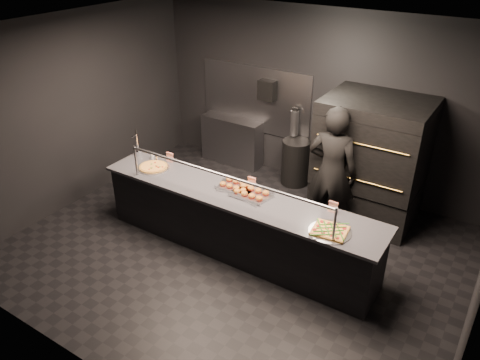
{
  "coord_description": "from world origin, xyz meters",
  "views": [
    {
      "loc": [
        2.93,
        -4.51,
        4.08
      ],
      "look_at": [
        -0.07,
        0.2,
        1.02
      ],
      "focal_mm": 35.0,
      "sensor_mm": 36.0,
      "label": 1
    }
  ],
  "objects": [
    {
      "name": "pizza_oven",
      "position": [
        1.2,
        1.9,
        0.97
      ],
      "size": [
        1.5,
        1.23,
        1.91
      ],
      "color": "black",
      "rests_on": "ground"
    },
    {
      "name": "fire_extinguisher",
      "position": [
        -0.35,
        2.4,
        1.06
      ],
      "size": [
        0.14,
        0.14,
        0.51
      ],
      "color": "#B2B2B7",
      "rests_on": "room"
    },
    {
      "name": "towel_dispenser",
      "position": [
        -0.9,
        2.39,
        1.55
      ],
      "size": [
        0.3,
        0.2,
        0.35
      ],
      "primitive_type": "cube",
      "color": "black",
      "rests_on": "room"
    },
    {
      "name": "room",
      "position": [
        -0.02,
        0.05,
        1.5
      ],
      "size": [
        6.04,
        6.0,
        3.0
      ],
      "color": "black",
      "rests_on": "ground"
    },
    {
      "name": "slider_tray_a",
      "position": [
        -0.1,
        0.15,
        0.95
      ],
      "size": [
        0.56,
        0.48,
        0.08
      ],
      "color": "silver",
      "rests_on": "service_counter"
    },
    {
      "name": "tent_cards",
      "position": [
        -0.02,
        0.28,
        1.0
      ],
      "size": [
        2.75,
        0.04,
        0.15
      ],
      "color": "white",
      "rests_on": "service_counter"
    },
    {
      "name": "worker",
      "position": [
        0.87,
        1.16,
        0.99
      ],
      "size": [
        0.76,
        0.54,
        1.97
      ],
      "primitive_type": "imported",
      "rotation": [
        0.0,
        0.0,
        3.23
      ],
      "color": "black",
      "rests_on": "ground"
    },
    {
      "name": "condiment_jar",
      "position": [
        -1.63,
        0.2,
        0.96
      ],
      "size": [
        0.14,
        0.06,
        0.09
      ],
      "color": "silver",
      "rests_on": "service_counter"
    },
    {
      "name": "round_pizza",
      "position": [
        -1.45,
        -0.01,
        0.94
      ],
      "size": [
        0.48,
        0.48,
        0.03
      ],
      "color": "silver",
      "rests_on": "service_counter"
    },
    {
      "name": "trash_bin",
      "position": [
        -0.2,
        2.22,
        0.41
      ],
      "size": [
        0.49,
        0.49,
        0.81
      ],
      "primitive_type": "cylinder",
      "color": "black",
      "rests_on": "ground"
    },
    {
      "name": "square_pizza",
      "position": [
        1.4,
        -0.15,
        0.94
      ],
      "size": [
        0.5,
        0.5,
        0.05
      ],
      "color": "silver",
      "rests_on": "service_counter"
    },
    {
      "name": "slider_tray_b",
      "position": [
        0.18,
        0.09,
        0.95
      ],
      "size": [
        0.57,
        0.47,
        0.08
      ],
      "color": "silver",
      "rests_on": "service_counter"
    },
    {
      "name": "beer_tap",
      "position": [
        -1.95,
        0.2,
        1.06
      ],
      "size": [
        0.12,
        0.18,
        0.47
      ],
      "color": "silver",
      "rests_on": "service_counter"
    },
    {
      "name": "prep_shelf",
      "position": [
        -1.6,
        2.32,
        0.45
      ],
      "size": [
        1.2,
        0.35,
        0.9
      ],
      "primitive_type": "cube",
      "color": "#99999E",
      "rests_on": "ground"
    },
    {
      "name": "service_counter",
      "position": [
        0.0,
        -0.0,
        0.46
      ],
      "size": [
        4.1,
        0.78,
        1.37
      ],
      "color": "black",
      "rests_on": "ground"
    }
  ]
}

